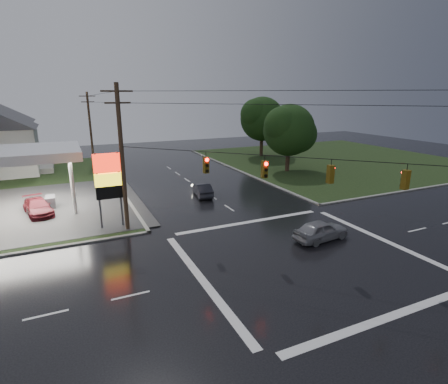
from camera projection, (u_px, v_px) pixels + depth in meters
name	position (u px, v px, depth m)	size (l,w,h in m)	color
ground	(302.00, 256.00, 22.76)	(120.00, 120.00, 0.00)	black
grass_ne	(335.00, 160.00, 55.94)	(36.00, 36.00, 0.08)	black
pylon_sign	(108.00, 178.00, 26.62)	(2.00, 0.35, 6.00)	#59595E
utility_pole_nw	(122.00, 157.00, 25.69)	(2.20, 0.32, 11.00)	#382619
utility_pole_n	(90.00, 128.00, 50.67)	(2.20, 0.32, 10.50)	#382619
traffic_signals	(309.00, 158.00, 20.99)	(26.87, 26.87, 1.47)	black
house_far	(1.00, 132.00, 54.69)	(11.05, 8.48, 8.60)	silver
tree_ne_near	(290.00, 130.00, 46.17)	(7.99, 6.80, 8.98)	black
tree_ne_far	(263.00, 119.00, 57.70)	(8.46, 7.20, 9.80)	black
car_north	(202.00, 190.00, 36.02)	(1.44, 4.13, 1.36)	black
car_crossing	(321.00, 230.00, 25.16)	(1.73, 4.30, 1.46)	gray
car_pump	(38.00, 207.00, 30.47)	(1.91, 4.71, 1.37)	#57141B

